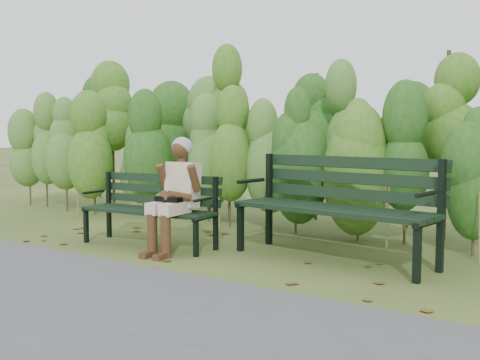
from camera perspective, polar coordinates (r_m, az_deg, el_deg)
The scene contains 7 objects.
ground at distance 6.00m, azimuth -1.90°, elevation -7.39°, with size 80.00×80.00×0.00m, color #3E4E22.
footpath at distance 4.47m, azimuth -19.14°, elevation -11.86°, with size 60.00×2.50×0.01m, color #474749.
hedge_band at distance 7.45m, azimuth 6.58°, elevation 4.70°, with size 11.04×1.67×2.42m.
leaf_litter at distance 5.70m, azimuth -0.59°, elevation -8.01°, with size 5.21×2.10×0.01m.
bench_left at distance 6.41m, azimuth -8.82°, elevation -2.38°, with size 1.64×0.65×0.80m.
bench_right at distance 5.69m, azimuth 9.95°, elevation -1.90°, with size 2.13×0.92×1.03m.
seated_woman at distance 5.99m, azimuth -6.54°, elevation -0.82°, with size 0.51×0.74×1.22m.
Camera 1 is at (3.46, -4.73, 1.27)m, focal length 42.00 mm.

